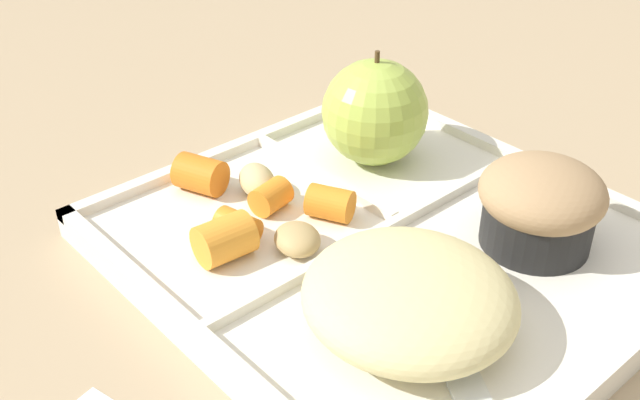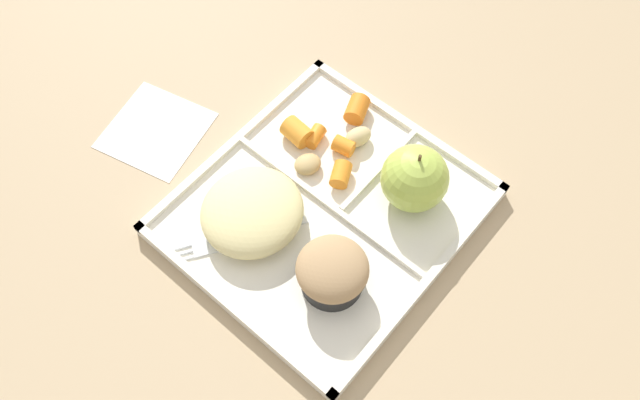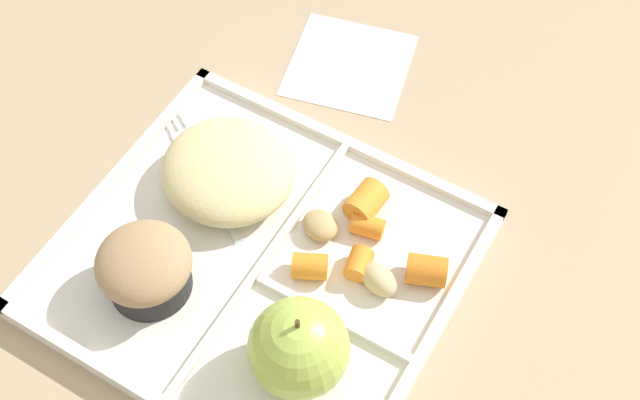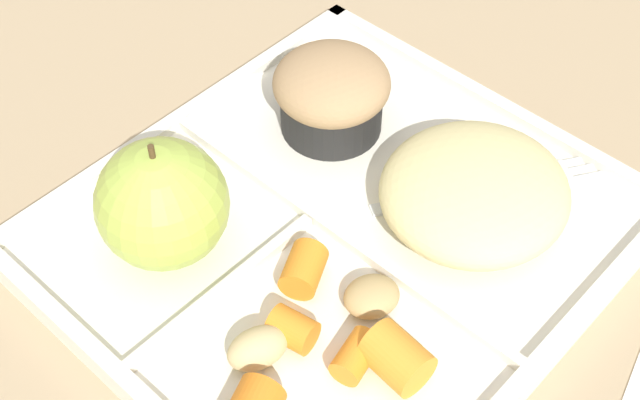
{
  "view_description": "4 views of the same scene",
  "coord_description": "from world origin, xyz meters",
  "px_view_note": "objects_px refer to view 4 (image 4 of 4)",
  "views": [
    {
      "loc": [
        0.27,
        -0.3,
        0.3
      ],
      "look_at": [
        -0.03,
        -0.03,
        0.04
      ],
      "focal_mm": 43.14,
      "sensor_mm": 36.0,
      "label": 1
    },
    {
      "loc": [
        0.27,
        0.23,
        0.68
      ],
      "look_at": [
        0.02,
        0.01,
        0.07
      ],
      "focal_mm": 36.06,
      "sensor_mm": 36.0,
      "label": 2
    },
    {
      "loc": [
        -0.22,
        0.28,
        0.64
      ],
      "look_at": [
        -0.03,
        -0.06,
        0.05
      ],
      "focal_mm": 47.59,
      "sensor_mm": 36.0,
      "label": 3
    },
    {
      "loc": [
        -0.26,
        -0.23,
        0.43
      ],
      "look_at": [
        -0.02,
        -0.0,
        0.06
      ],
      "focal_mm": 49.52,
      "sensor_mm": 36.0,
      "label": 4
    }
  ],
  "objects_px": {
    "green_apple": "(162,204)",
    "bran_muffin": "(332,93)",
    "plastic_fork": "(501,184)",
    "lunch_tray": "(338,236)"
  },
  "relations": [
    {
      "from": "plastic_fork",
      "to": "green_apple",
      "type": "bearing_deg",
      "value": 146.45
    },
    {
      "from": "plastic_fork",
      "to": "lunch_tray",
      "type": "bearing_deg",
      "value": 152.03
    },
    {
      "from": "bran_muffin",
      "to": "plastic_fork",
      "type": "relative_size",
      "value": 0.56
    },
    {
      "from": "bran_muffin",
      "to": "plastic_fork",
      "type": "bearing_deg",
      "value": -74.15
    },
    {
      "from": "green_apple",
      "to": "plastic_fork",
      "type": "distance_m",
      "value": 0.22
    },
    {
      "from": "lunch_tray",
      "to": "green_apple",
      "type": "relative_size",
      "value": 3.77
    },
    {
      "from": "green_apple",
      "to": "bran_muffin",
      "type": "bearing_deg",
      "value": 0.0
    },
    {
      "from": "bran_muffin",
      "to": "plastic_fork",
      "type": "height_order",
      "value": "bran_muffin"
    },
    {
      "from": "bran_muffin",
      "to": "green_apple",
      "type": "bearing_deg",
      "value": 180.0
    },
    {
      "from": "bran_muffin",
      "to": "plastic_fork",
      "type": "xyz_separation_m",
      "value": [
        0.03,
        -0.12,
        -0.03
      ]
    }
  ]
}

